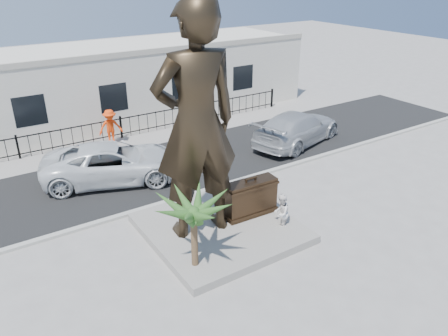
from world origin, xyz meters
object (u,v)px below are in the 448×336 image
at_px(statue, 196,124).
at_px(suitcase, 250,198).
at_px(car_white, 114,163).
at_px(tourist, 281,213).

relative_size(statue, suitcase, 3.93).
height_order(statue, car_white, statue).
relative_size(suitcase, tourist, 1.34).
distance_m(statue, car_white, 7.05).
relative_size(statue, tourist, 5.28).
bearing_deg(car_white, statue, -150.72).
height_order(statue, tourist, statue).
bearing_deg(car_white, tourist, -133.52).
height_order(suitcase, car_white, car_white).
bearing_deg(tourist, statue, -63.45).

